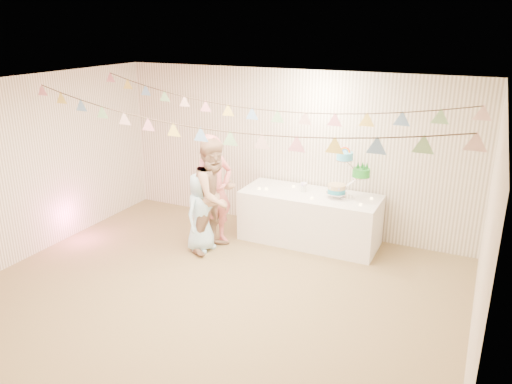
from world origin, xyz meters
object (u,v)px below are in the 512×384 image
at_px(table, 310,218).
at_px(person_adult_b, 215,196).
at_px(cake_stand, 348,178).
at_px(person_child, 201,212).
at_px(person_adult_a, 214,191).

xyz_separation_m(table, person_adult_b, (-1.18, -0.86, 0.46)).
distance_m(cake_stand, person_child, 2.23).
distance_m(table, person_child, 1.69).
bearing_deg(cake_stand, person_child, -151.85).
bearing_deg(person_child, cake_stand, -52.79).
bearing_deg(person_adult_b, person_adult_a, 45.59).
bearing_deg(person_adult_b, person_child, 132.69).
relative_size(table, person_adult_b, 1.23).
xyz_separation_m(table, cake_stand, (0.55, 0.05, 0.72)).
relative_size(table, person_adult_a, 1.23).
height_order(table, person_adult_b, person_adult_b).
relative_size(person_adult_b, person_child, 1.41).
relative_size(cake_stand, person_child, 0.60).
relative_size(person_adult_a, person_adult_b, 1.00).
bearing_deg(person_child, table, -45.42).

